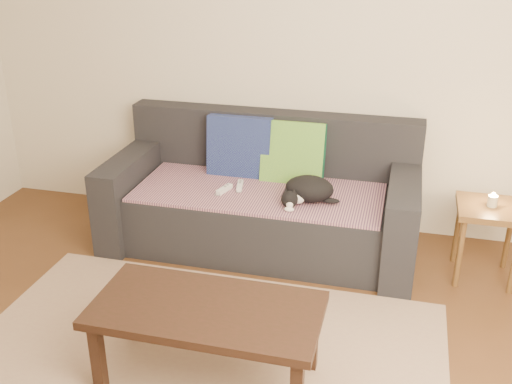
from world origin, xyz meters
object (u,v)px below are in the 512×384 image
side_table (489,219)px  wii_remote_a (240,186)px  coffee_table (207,316)px  sofa (262,202)px  cat (308,190)px  wii_remote_b (224,189)px

side_table → wii_remote_a: bearing=179.2°
wii_remote_a → coffee_table: bearing=178.5°
sofa → cat: sofa is taller
side_table → coffee_table: bearing=-135.5°
coffee_table → sofa: bearing=93.5°
side_table → sofa: bearing=175.8°
wii_remote_a → side_table: size_ratio=0.30×
cat → coffee_table: 1.31m
sofa → cat: bearing=-28.7°
side_table → wii_remote_b: bearing=-177.9°
side_table → cat: bearing=-175.8°
coffee_table → wii_remote_b: bearing=103.6°
sofa → wii_remote_a: size_ratio=14.00×
sofa → wii_remote_a: 0.22m
cat → wii_remote_b: cat is taller
sofa → wii_remote_a: bearing=-148.3°
cat → wii_remote_b: 0.57m
sofa → wii_remote_b: size_ratio=14.00×
side_table → coffee_table: 1.94m
sofa → side_table: size_ratio=4.22×
sofa → coffee_table: (0.09, -1.46, 0.07)m
wii_remote_a → wii_remote_b: same height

